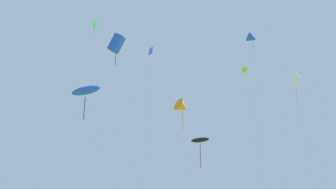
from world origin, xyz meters
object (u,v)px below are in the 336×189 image
Objects in this scene: kite_lime_diamond at (245,75)px; kite_green_diamond at (95,32)px; kite_blue_diamond at (150,55)px; kite_blue_delta at (252,38)px; kite_orange_delta at (183,107)px; kite_blue_box at (116,44)px; kite_white_diamond at (295,82)px; kite_blue_parafoil at (86,91)px; kite_black_parafoil at (200,140)px.

kite_green_diamond reaches higher than kite_lime_diamond.
kite_blue_diamond is 22.77m from kite_blue_delta.
kite_orange_delta is (15.91, -4.36, -15.44)m from kite_green_diamond.
kite_blue_box is 1.43× the size of kite_orange_delta.
kite_green_diamond reaches higher than kite_white_diamond.
kite_blue_parafoil is 33.41m from kite_green_diamond.
kite_orange_delta reaches higher than kite_black_parafoil.
kite_blue_parafoil is at bearing -97.54° from kite_blue_box.
kite_orange_delta is at bearing -49.35° from kite_blue_diamond.
kite_blue_delta is at bearing 28.33° from kite_blue_box.
kite_black_parafoil is 23.26m from kite_blue_box.
kite_green_diamond is at bearing -176.07° from kite_black_parafoil.
kite_blue_parafoil is 0.37× the size of kite_blue_delta.
kite_green_diamond reaches higher than kite_blue_diamond.
kite_blue_parafoil is 39.62m from kite_white_diamond.
kite_lime_diamond is at bearing 30.30° from kite_orange_delta.
kite_blue_delta is at bearing 4.34° from kite_lime_diamond.
kite_black_parafoil is 1.01× the size of kite_blue_parafoil.
kite_white_diamond reaches higher than kite_blue_parafoil.
kite_blue_delta is at bearing 6.50° from kite_blue_diamond.
kite_blue_delta reaches higher than kite_blue_parafoil.
kite_lime_diamond reaches higher than kite_black_parafoil.
kite_green_diamond is (-35.39, 6.35, 10.90)m from kite_white_diamond.
kite_lime_diamond reaches higher than kite_white_diamond.
kite_green_diamond is (-19.93, -1.37, 20.00)m from kite_black_parafoil.
kite_lime_diamond is at bearing 116.16° from kite_white_diamond.
kite_white_diamond reaches higher than kite_black_parafoil.
kite_black_parafoil is 17.68m from kite_lime_diamond.
kite_blue_delta is at bearing 7.39° from kite_green_diamond.
kite_blue_delta is at bearing 105.46° from kite_white_diamond.
kite_black_parafoil is at bearing 58.07° from kite_blue_parafoil.
kite_blue_box is 31.26m from kite_white_diamond.
kite_white_diamond is (30.75, 4.44, -3.53)m from kite_blue_box.
kite_blue_diamond is 27.01m from kite_white_diamond.
kite_blue_delta is (2.18, 0.17, 8.51)m from kite_lime_diamond.
kite_blue_diamond reaches higher than kite_white_diamond.
kite_orange_delta is at bearing -125.07° from kite_black_parafoil.
kite_orange_delta is (13.34, 22.13, 4.77)m from kite_blue_parafoil.
kite_orange_delta is (11.26, 6.43, -8.07)m from kite_blue_box.
kite_blue_diamond is at bearing -173.27° from kite_lime_diamond.
kite_green_diamond reaches higher than kite_blue_parafoil.
kite_lime_diamond is 1.22× the size of kite_white_diamond.
kite_lime_diamond is (27.72, 30.53, 14.29)m from kite_blue_parafoil.
kite_blue_box is 0.77× the size of kite_green_diamond.
kite_black_parafoil is 0.57× the size of kite_white_diamond.
kite_black_parafoil is 32.83m from kite_blue_parafoil.
kite_blue_parafoil is at bearing -134.25° from kite_blue_delta.
kite_blue_diamond is at bearing 177.77° from kite_black_parafoil.
kite_blue_parafoil is at bearing -106.05° from kite_blue_diamond.
kite_lime_diamond is 0.79× the size of kite_blue_delta.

